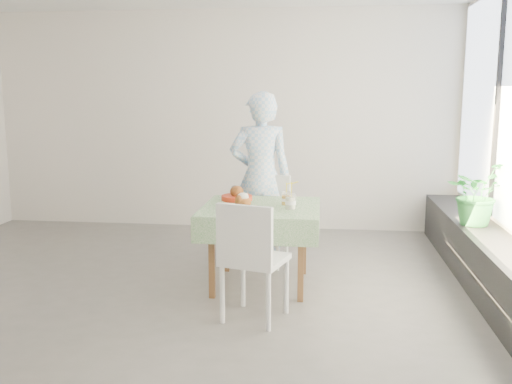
# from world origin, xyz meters

# --- Properties ---
(floor) EXTENTS (6.00, 6.00, 0.00)m
(floor) POSITION_xyz_m (0.00, 0.00, 0.00)
(floor) COLOR #5A5755
(floor) RESTS_ON ground
(wall_back) EXTENTS (6.00, 0.02, 2.80)m
(wall_back) POSITION_xyz_m (0.00, 2.50, 1.40)
(wall_back) COLOR silver
(wall_back) RESTS_ON ground
(wall_front) EXTENTS (6.00, 0.02, 2.80)m
(wall_front) POSITION_xyz_m (0.00, -2.50, 1.40)
(wall_front) COLOR silver
(wall_front) RESTS_ON ground
(window_ledge) EXTENTS (0.40, 4.80, 0.50)m
(window_ledge) POSITION_xyz_m (2.80, 0.00, 0.25)
(window_ledge) COLOR black
(window_ledge) RESTS_ON ground
(cafe_table) EXTENTS (1.05, 1.05, 0.74)m
(cafe_table) POSITION_xyz_m (0.77, 0.19, 0.46)
(cafe_table) COLOR brown
(cafe_table) RESTS_ON ground
(chair_far) EXTENTS (0.50, 0.50, 0.90)m
(chair_far) POSITION_xyz_m (0.74, 0.88, 0.28)
(chair_far) COLOR white
(chair_far) RESTS_ON ground
(chair_near) EXTENTS (0.55, 0.55, 0.94)m
(chair_near) POSITION_xyz_m (0.81, -0.61, 0.29)
(chair_near) COLOR white
(chair_near) RESTS_ON ground
(diner) EXTENTS (0.71, 0.53, 1.77)m
(diner) POSITION_xyz_m (0.67, 1.04, 0.88)
(diner) COLOR #93C5EB
(diner) RESTS_ON ground
(main_dish) EXTENTS (0.31, 0.31, 0.16)m
(main_dish) POSITION_xyz_m (0.65, -0.03, 0.79)
(main_dish) COLOR white
(main_dish) RESTS_ON cafe_table
(juice_cup_orange) EXTENTS (0.09, 0.09, 0.24)m
(juice_cup_orange) POSITION_xyz_m (0.99, 0.27, 0.80)
(juice_cup_orange) COLOR white
(juice_cup_orange) RESTS_ON cafe_table
(juice_cup_lemonade) EXTENTS (0.10, 0.10, 0.28)m
(juice_cup_lemonade) POSITION_xyz_m (1.04, 0.09, 0.81)
(juice_cup_lemonade) COLOR white
(juice_cup_lemonade) RESTS_ON cafe_table
(second_dish) EXTENTS (0.29, 0.29, 0.14)m
(second_dish) POSITION_xyz_m (0.51, 0.45, 0.78)
(second_dish) COLOR red
(second_dish) RESTS_ON cafe_table
(potted_plant) EXTENTS (0.72, 0.73, 0.61)m
(potted_plant) POSITION_xyz_m (2.77, 0.75, 0.81)
(potted_plant) COLOR #2B823C
(potted_plant) RESTS_ON window_ledge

